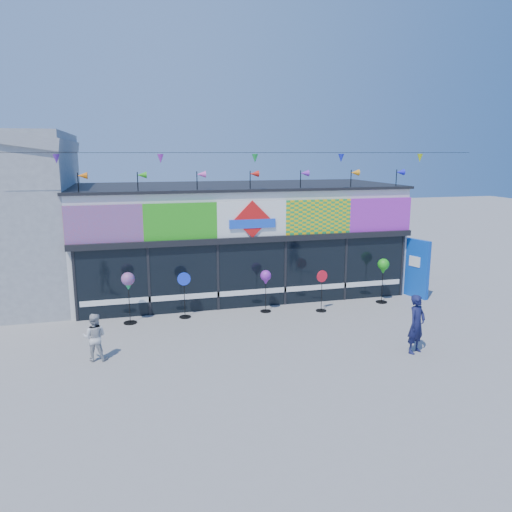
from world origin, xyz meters
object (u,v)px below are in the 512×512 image
object	(u,v)px
adult_man	(417,324)
child	(95,337)
spinner_2	(266,279)
spinner_0	(128,283)
spinner_1	(184,294)
spinner_3	(322,290)
blue_sign	(416,268)
spinner_4	(383,268)

from	to	relation	value
adult_man	child	world-z (taller)	adult_man
adult_man	spinner_2	bearing A→B (deg)	97.76
spinner_0	spinner_1	distance (m)	1.83
adult_man	child	size ratio (longest dim) A/B	1.27
spinner_3	spinner_1	bearing A→B (deg)	173.59
spinner_1	adult_man	bearing A→B (deg)	-38.51
child	blue_sign	bearing A→B (deg)	-153.69
spinner_2	spinner_4	bearing A→B (deg)	-0.59
spinner_0	adult_man	bearing A→B (deg)	-30.55
spinner_3	spinner_0	bearing A→B (deg)	176.55
spinner_4	adult_man	world-z (taller)	spinner_4
blue_sign	adult_man	world-z (taller)	blue_sign
adult_man	spinner_4	bearing A→B (deg)	46.49
spinner_0	spinner_2	size ratio (longest dim) A/B	1.15
spinner_0	spinner_4	distance (m)	8.81
spinner_0	spinner_2	world-z (taller)	spinner_0
blue_sign	spinner_4	xyz separation A→B (m)	(-1.56, -0.35, 0.20)
spinner_0	spinner_3	xyz separation A→B (m)	(6.32, -0.38, -0.57)
blue_sign	spinner_3	bearing A→B (deg)	172.05
blue_sign	spinner_3	xyz separation A→B (m)	(-4.05, -0.73, -0.34)
spinner_0	spinner_1	world-z (taller)	spinner_0
spinner_3	spinner_4	world-z (taller)	spinner_4
blue_sign	spinner_0	world-z (taller)	blue_sign
spinner_3	child	bearing A→B (deg)	-162.11
spinner_1	adult_man	distance (m)	7.25
spinner_4	child	xyz separation A→B (m)	(-9.72, -2.71, -0.66)
spinner_2	adult_man	world-z (taller)	adult_man
spinner_3	spinner_4	size ratio (longest dim) A/B	0.88
spinner_1	spinner_4	distance (m)	7.08
spinner_4	adult_man	bearing A→B (deg)	-107.59
blue_sign	adult_man	xyz separation A→B (m)	(-2.95, -4.73, -0.29)
spinner_3	adult_man	world-z (taller)	adult_man
spinner_3	child	world-z (taller)	spinner_3
spinner_1	spinner_2	size ratio (longest dim) A/B	1.05
spinner_1	child	distance (m)	3.90
spinner_1	spinner_3	world-z (taller)	spinner_1
spinner_4	spinner_3	bearing A→B (deg)	-171.32
spinner_2	spinner_4	xyz separation A→B (m)	(4.34, -0.04, 0.14)
spinner_2	adult_man	distance (m)	5.33
spinner_3	adult_man	bearing A→B (deg)	-74.64
spinner_2	adult_man	bearing A→B (deg)	-56.32
blue_sign	child	distance (m)	11.70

